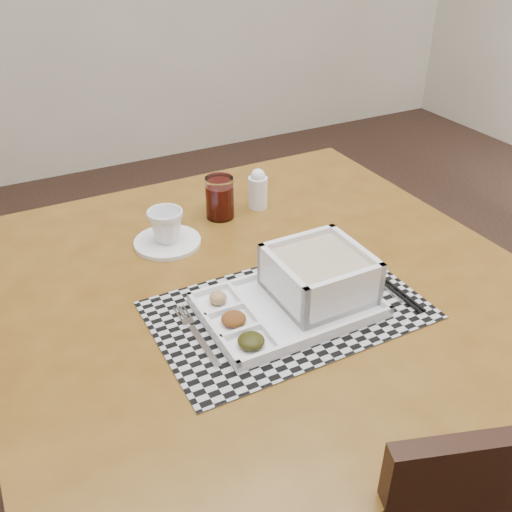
{
  "coord_description": "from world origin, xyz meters",
  "views": [
    {
      "loc": [
        -0.82,
        -0.95,
        1.46
      ],
      "look_at": [
        -0.4,
        -0.15,
        0.89
      ],
      "focal_mm": 40.0,
      "sensor_mm": 36.0,
      "label": 1
    }
  ],
  "objects_px": {
    "cup": "(166,226)",
    "serving_tray": "(310,285)",
    "creamer_bottle": "(258,189)",
    "juice_glass": "(220,199)",
    "dining_table": "(260,310)"
  },
  "relations": [
    {
      "from": "cup",
      "to": "creamer_bottle",
      "type": "relative_size",
      "value": 0.78
    },
    {
      "from": "dining_table",
      "to": "serving_tray",
      "type": "xyz_separation_m",
      "value": [
        0.04,
        -0.11,
        0.12
      ]
    },
    {
      "from": "serving_tray",
      "to": "juice_glass",
      "type": "xyz_separation_m",
      "value": [
        -0.01,
        0.4,
        0.01
      ]
    },
    {
      "from": "serving_tray",
      "to": "cup",
      "type": "height_order",
      "value": "serving_tray"
    },
    {
      "from": "serving_tray",
      "to": "juice_glass",
      "type": "bearing_deg",
      "value": 90.94
    },
    {
      "from": "serving_tray",
      "to": "creamer_bottle",
      "type": "xyz_separation_m",
      "value": [
        0.1,
        0.4,
        0.01
      ]
    },
    {
      "from": "creamer_bottle",
      "to": "juice_glass",
      "type": "bearing_deg",
      "value": -178.07
    },
    {
      "from": "juice_glass",
      "to": "dining_table",
      "type": "bearing_deg",
      "value": -97.73
    },
    {
      "from": "dining_table",
      "to": "serving_tray",
      "type": "height_order",
      "value": "serving_tray"
    },
    {
      "from": "dining_table",
      "to": "serving_tray",
      "type": "relative_size",
      "value": 3.34
    },
    {
      "from": "cup",
      "to": "creamer_bottle",
      "type": "distance_m",
      "value": 0.27
    },
    {
      "from": "cup",
      "to": "juice_glass",
      "type": "distance_m",
      "value": 0.17
    },
    {
      "from": "cup",
      "to": "serving_tray",
      "type": "bearing_deg",
      "value": -73.69
    },
    {
      "from": "cup",
      "to": "creamer_bottle",
      "type": "xyz_separation_m",
      "value": [
        0.26,
        0.07,
        0.0
      ]
    },
    {
      "from": "serving_tray",
      "to": "juice_glass",
      "type": "distance_m",
      "value": 0.4
    }
  ]
}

